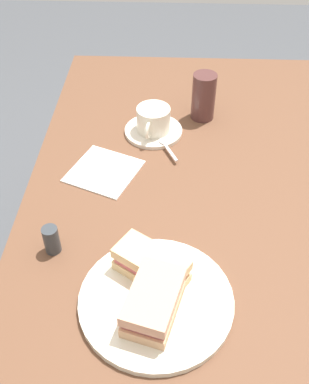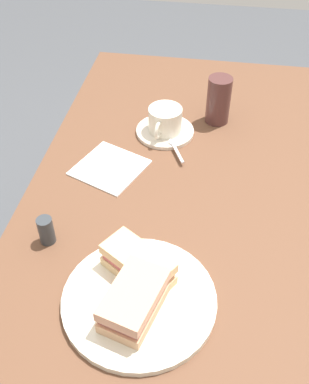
% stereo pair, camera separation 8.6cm
% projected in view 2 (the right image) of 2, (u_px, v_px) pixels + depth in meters
% --- Properties ---
extents(ground_plane, '(6.00, 6.00, 0.00)m').
position_uv_depth(ground_plane, '(189.00, 332.00, 1.61)').
color(ground_plane, '#484B50').
extents(dining_table, '(1.15, 0.81, 0.74)m').
position_uv_depth(dining_table, '(202.00, 205.00, 1.18)').
color(dining_table, brown).
rests_on(dining_table, ground_plane).
extents(sandwich_plate, '(0.28, 0.28, 0.01)m').
position_uv_depth(sandwich_plate, '(139.00, 300.00, 0.83)').
color(sandwich_plate, silver).
rests_on(sandwich_plate, dining_table).
extents(sandwich_front, '(0.15, 0.11, 0.06)m').
position_uv_depth(sandwich_front, '(134.00, 301.00, 0.79)').
color(sandwich_front, tan).
rests_on(sandwich_front, sandwich_plate).
extents(sandwich_back, '(0.13, 0.15, 0.06)m').
position_uv_depth(sandwich_back, '(138.00, 264.00, 0.85)').
color(sandwich_back, '#E1BC83').
rests_on(sandwich_back, sandwich_plate).
extents(coffee_saucer, '(0.15, 0.15, 0.01)m').
position_uv_depth(coffee_saucer, '(165.00, 131.00, 1.22)').
color(coffee_saucer, silver).
rests_on(coffee_saucer, dining_table).
extents(coffee_cup, '(0.12, 0.09, 0.06)m').
position_uv_depth(coffee_cup, '(165.00, 119.00, 1.19)').
color(coffee_cup, silver).
rests_on(coffee_cup, coffee_saucer).
extents(spoon, '(0.09, 0.05, 0.01)m').
position_uv_depth(spoon, '(174.00, 146.00, 1.16)').
color(spoon, silver).
rests_on(spoon, coffee_saucer).
extents(napkin, '(0.20, 0.20, 0.00)m').
position_uv_depth(napkin, '(110.00, 167.00, 1.11)').
color(napkin, white).
rests_on(napkin, dining_table).
extents(salt_shaker, '(0.03, 0.03, 0.06)m').
position_uv_depth(salt_shaker, '(46.00, 230.00, 0.92)').
color(salt_shaker, '#33383D').
rests_on(salt_shaker, dining_table).
extents(drinking_glass, '(0.06, 0.06, 0.13)m').
position_uv_depth(drinking_glass, '(219.00, 100.00, 1.22)').
color(drinking_glass, '#4E2D2B').
rests_on(drinking_glass, dining_table).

